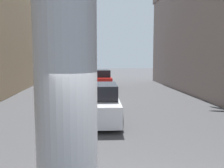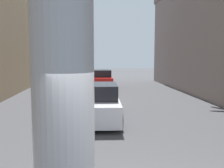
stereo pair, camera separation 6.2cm
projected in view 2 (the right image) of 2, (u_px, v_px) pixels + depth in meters
ground_plane at (106, 106)px, 13.64m from camera, size 90.37×90.37×0.00m
car_lead at (95, 103)px, 10.85m from camera, size 2.26×4.91×1.56m
car_far at (101, 79)px, 22.28m from camera, size 2.07×4.52×1.56m
palm_tree_mid_right at (203, 22)px, 16.30m from camera, size 2.80×2.72×8.35m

